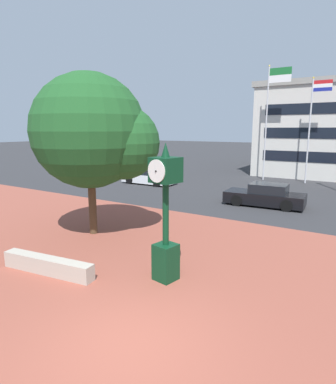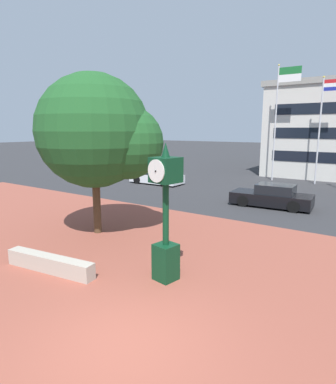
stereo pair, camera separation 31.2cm
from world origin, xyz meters
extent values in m
plane|color=#2D2D30|center=(0.00, 0.00, 0.00)|extent=(200.00, 200.00, 0.00)
cube|color=brown|center=(0.00, 2.94, 0.00)|extent=(44.00, 13.89, 0.01)
cube|color=#ADA393|center=(-4.20, 1.35, 0.25)|extent=(3.22, 0.84, 0.50)
cube|color=#0C381E|center=(-0.94, 2.90, 0.54)|extent=(0.68, 0.68, 1.07)
cylinder|color=#0C381E|center=(-0.94, 2.90, 1.97)|extent=(0.18, 0.18, 1.79)
cube|color=#0C381E|center=(-0.94, 2.90, 3.21)|extent=(0.81, 0.81, 0.69)
cylinder|color=white|center=(-0.87, 3.25, 3.21)|extent=(0.61, 0.14, 0.61)
sphere|color=black|center=(-0.87, 3.27, 3.21)|extent=(0.05, 0.05, 0.05)
cylinder|color=white|center=(-1.01, 2.54, 3.21)|extent=(0.61, 0.14, 0.61)
sphere|color=black|center=(-1.01, 2.52, 3.21)|extent=(0.05, 0.05, 0.05)
cone|color=#0C381E|center=(-0.94, 2.90, 3.76)|extent=(0.24, 0.24, 0.40)
cylinder|color=#4C3823|center=(-5.80, 4.90, 1.26)|extent=(0.32, 0.32, 2.52)
sphere|color=#1E5123|center=(-5.80, 4.90, 4.23)|extent=(4.55, 4.55, 4.55)
sphere|color=#1E5123|center=(-4.66, 5.58, 3.77)|extent=(2.96, 2.96, 2.96)
cube|color=silver|center=(-11.04, 16.36, 0.44)|extent=(4.25, 1.78, 0.64)
cube|color=black|center=(-10.83, 16.36, 1.00)|extent=(1.96, 1.53, 0.56)
cylinder|color=black|center=(-12.36, 15.54, 0.32)|extent=(0.64, 0.22, 0.64)
cylinder|color=black|center=(-12.36, 17.18, 0.32)|extent=(0.64, 0.22, 0.64)
cylinder|color=black|center=(-9.72, 15.55, 0.32)|extent=(0.64, 0.22, 0.64)
cylinder|color=black|center=(-9.73, 17.19, 0.32)|extent=(0.64, 0.22, 0.64)
cube|color=black|center=(-1.13, 13.71, 0.44)|extent=(4.45, 2.01, 0.64)
cube|color=black|center=(-0.92, 13.72, 1.00)|extent=(2.09, 1.63, 0.56)
cylinder|color=black|center=(-2.43, 12.81, 0.32)|extent=(0.65, 0.26, 0.64)
cylinder|color=black|center=(-2.53, 14.44, 0.32)|extent=(0.65, 0.26, 0.64)
cylinder|color=black|center=(0.26, 12.97, 0.32)|extent=(0.65, 0.26, 0.64)
cylinder|color=black|center=(0.17, 14.60, 0.32)|extent=(0.65, 0.26, 0.64)
cylinder|color=silver|center=(-3.93, 23.38, 4.64)|extent=(0.12, 0.12, 9.28)
sphere|color=gold|center=(-3.93, 23.38, 9.34)|extent=(0.14, 0.14, 0.14)
cube|color=#19662D|center=(-3.02, 23.38, 8.85)|extent=(1.72, 0.02, 0.57)
cube|color=white|center=(-3.02, 23.38, 8.28)|extent=(1.72, 0.02, 0.57)
cylinder|color=silver|center=(-0.53, 23.38, 4.05)|extent=(0.12, 0.12, 8.09)
sphere|color=gold|center=(-0.53, 23.38, 8.15)|extent=(0.14, 0.14, 0.14)
cube|color=red|center=(0.18, 23.38, 7.80)|extent=(1.30, 0.02, 0.27)
cube|color=white|center=(0.18, 23.38, 7.53)|extent=(1.30, 0.02, 0.27)
cube|color=navy|center=(0.18, 23.38, 7.26)|extent=(1.30, 0.02, 0.27)
camera|label=1|loc=(3.77, -4.53, 4.31)|focal=30.35mm
camera|label=2|loc=(4.04, -4.36, 4.31)|focal=30.35mm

